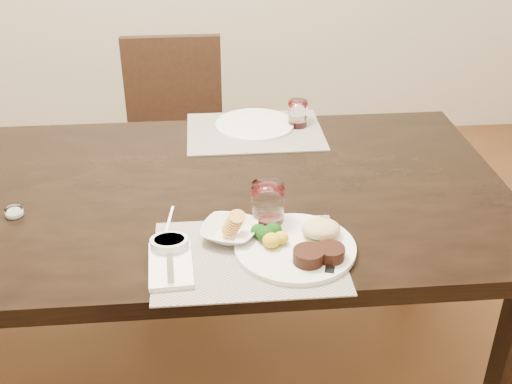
{
  "coord_description": "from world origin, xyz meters",
  "views": [
    {
      "loc": [
        0.13,
        -1.62,
        1.66
      ],
      "look_at": [
        0.26,
        -0.16,
        0.82
      ],
      "focal_mm": 45.0,
      "sensor_mm": 36.0,
      "label": 1
    }
  ],
  "objects": [
    {
      "name": "cracker_bowl",
      "position": [
        0.18,
        -0.26,
        0.77
      ],
      "size": [
        0.18,
        0.18,
        0.06
      ],
      "rotation": [
        0.0,
        0.0,
        -0.35
      ],
      "color": "silver",
      "rests_on": "placemat_near"
    },
    {
      "name": "placemat_far",
      "position": [
        0.3,
        0.38,
        0.75
      ],
      "size": [
        0.46,
        0.34,
        0.0
      ],
      "primitive_type": "cube",
      "color": "gray",
      "rests_on": "dining_table"
    },
    {
      "name": "ground_plane",
      "position": [
        0.0,
        0.0,
        0.0
      ],
      "size": [
        4.5,
        4.5,
        0.0
      ],
      "primitive_type": "plane",
      "color": "#4D2918",
      "rests_on": "ground"
    },
    {
      "name": "salt_cellar",
      "position": [
        -0.39,
        -0.1,
        0.76
      ],
      "size": [
        0.05,
        0.05,
        0.02
      ],
      "rotation": [
        0.0,
        0.0,
        0.31
      ],
      "color": "white",
      "rests_on": "dining_table"
    },
    {
      "name": "steak_knife",
      "position": [
        0.41,
        -0.37,
        0.76
      ],
      "size": [
        0.06,
        0.27,
        0.01
      ],
      "rotation": [
        0.0,
        0.0,
        -0.28
      ],
      "color": "silver",
      "rests_on": "placemat_near"
    },
    {
      "name": "napkin_fork",
      "position": [
        0.03,
        -0.38,
        0.76
      ],
      "size": [
        0.11,
        0.19,
        0.02
      ],
      "rotation": [
        0.0,
        0.0,
        0.05
      ],
      "color": "white",
      "rests_on": "placemat_near"
    },
    {
      "name": "sauce_ramekin",
      "position": [
        0.03,
        -0.31,
        0.77
      ],
      "size": [
        0.09,
        0.14,
        0.07
      ],
      "rotation": [
        0.0,
        0.0,
        -0.33
      ],
      "color": "silver",
      "rests_on": "placemat_near"
    },
    {
      "name": "dining_table",
      "position": [
        0.0,
        0.0,
        0.67
      ],
      "size": [
        2.0,
        1.0,
        0.75
      ],
      "color": "black",
      "rests_on": "ground"
    },
    {
      "name": "chair_far",
      "position": [
        0.0,
        0.93,
        0.5
      ],
      "size": [
        0.42,
        0.42,
        0.9
      ],
      "color": "black",
      "rests_on": "ground"
    },
    {
      "name": "wine_glass_far",
      "position": [
        0.45,
        0.41,
        0.79
      ],
      "size": [
        0.07,
        0.07,
        0.09
      ],
      "rotation": [
        0.0,
        0.0,
        -0.1
      ],
      "color": "white",
      "rests_on": "placemat_far"
    },
    {
      "name": "wine_glass_near",
      "position": [
        0.28,
        -0.21,
        0.81
      ],
      "size": [
        0.09,
        0.09,
        0.12
      ],
      "rotation": [
        0.0,
        0.0,
        0.33
      ],
      "color": "white",
      "rests_on": "placemat_near"
    },
    {
      "name": "placemat_near",
      "position": [
        0.22,
        -0.35,
        0.75
      ],
      "size": [
        0.46,
        0.34,
        0.0
      ],
      "primitive_type": "cube",
      "color": "gray",
      "rests_on": "dining_table"
    },
    {
      "name": "far_plate",
      "position": [
        0.3,
        0.42,
        0.76
      ],
      "size": [
        0.27,
        0.27,
        0.01
      ],
      "primitive_type": "cylinder",
      "color": "silver",
      "rests_on": "placemat_far"
    },
    {
      "name": "dinner_plate",
      "position": [
        0.35,
        -0.34,
        0.77
      ],
      "size": [
        0.3,
        0.3,
        0.05
      ],
      "rotation": [
        0.0,
        0.0,
        -0.4
      ],
      "color": "silver",
      "rests_on": "placemat_near"
    }
  ]
}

